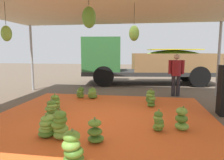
{
  "coord_description": "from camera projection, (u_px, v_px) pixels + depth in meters",
  "views": [
    {
      "loc": [
        1.06,
        -5.05,
        1.68
      ],
      "look_at": [
        0.08,
        1.12,
        0.83
      ],
      "focal_mm": 33.19,
      "sensor_mm": 36.0,
      "label": 1
    }
  ],
  "objects": [
    {
      "name": "banana_bunch_11",
      "position": [
        80.0,
        93.0,
        7.53
      ],
      "size": [
        0.36,
        0.37,
        0.44
      ],
      "color": "#60932D",
      "rests_on": "tarp_orange"
    },
    {
      "name": "banana_bunch_2",
      "position": [
        158.0,
        122.0,
        4.35
      ],
      "size": [
        0.28,
        0.31,
        0.48
      ],
      "color": "#518428",
      "rests_on": "tarp_orange"
    },
    {
      "name": "banana_bunch_5",
      "position": [
        95.0,
        132.0,
        3.83
      ],
      "size": [
        0.43,
        0.43,
        0.48
      ],
      "color": "#477523",
      "rests_on": "tarp_orange"
    },
    {
      "name": "worker_0",
      "position": [
        176.0,
        72.0,
        7.83
      ],
      "size": [
        0.59,
        0.36,
        1.61
      ],
      "color": "#26262D",
      "rests_on": "ground"
    },
    {
      "name": "banana_bunch_9",
      "position": [
        47.0,
        127.0,
        4.1
      ],
      "size": [
        0.44,
        0.45,
        0.47
      ],
      "color": "#477523",
      "rests_on": "tarp_orange"
    },
    {
      "name": "tarp_orange",
      "position": [
        102.0,
        117.0,
        5.33
      ],
      "size": [
        5.71,
        5.4,
        0.01
      ],
      "primitive_type": "cube",
      "color": "#E05B23",
      "rests_on": "ground"
    },
    {
      "name": "banana_bunch_4",
      "position": [
        151.0,
        99.0,
        6.31
      ],
      "size": [
        0.35,
        0.34,
        0.56
      ],
      "color": "#477523",
      "rests_on": "tarp_orange"
    },
    {
      "name": "banana_bunch_6",
      "position": [
        60.0,
        126.0,
        3.97
      ],
      "size": [
        0.4,
        0.41,
        0.6
      ],
      "color": "#75A83D",
      "rests_on": "tarp_orange"
    },
    {
      "name": "banana_bunch_8",
      "position": [
        73.0,
        149.0,
        3.05
      ],
      "size": [
        0.41,
        0.42,
        0.56
      ],
      "color": "#477523",
      "rests_on": "tarp_orange"
    },
    {
      "name": "banana_bunch_1",
      "position": [
        55.0,
        103.0,
        6.04
      ],
      "size": [
        0.4,
        0.42,
        0.48
      ],
      "color": "#518428",
      "rests_on": "tarp_orange"
    },
    {
      "name": "banana_bunch_12",
      "position": [
        92.0,
        94.0,
        7.47
      ],
      "size": [
        0.43,
        0.43,
        0.42
      ],
      "color": "#477523",
      "rests_on": "tarp_orange"
    },
    {
      "name": "banana_bunch_0",
      "position": [
        182.0,
        120.0,
        4.43
      ],
      "size": [
        0.4,
        0.4,
        0.53
      ],
      "color": "#6B9E38",
      "rests_on": "tarp_orange"
    },
    {
      "name": "ground_plane",
      "position": [
        118.0,
        94.0,
        8.27
      ],
      "size": [
        40.0,
        40.0,
        0.0
      ],
      "primitive_type": "plane",
      "color": "brown"
    },
    {
      "name": "cargo_truck_main",
      "position": [
        143.0,
        61.0,
        10.88
      ],
      "size": [
        6.97,
        3.03,
        2.4
      ],
      "color": "#2D2D2D",
      "rests_on": "ground"
    },
    {
      "name": "banana_bunch_7",
      "position": [
        150.0,
        97.0,
        6.87
      ],
      "size": [
        0.39,
        0.39,
        0.45
      ],
      "color": "#477523",
      "rests_on": "tarp_orange"
    },
    {
      "name": "tent_canopy",
      "position": [
        100.0,
        5.0,
        4.86
      ],
      "size": [
        8.0,
        7.0,
        2.87
      ],
      "color": "#9EA0A5",
      "rests_on": "ground"
    },
    {
      "name": "banana_bunch_10",
      "position": [
        51.0,
        109.0,
        5.37
      ],
      "size": [
        0.43,
        0.43,
        0.48
      ],
      "color": "#75A83D",
      "rests_on": "tarp_orange"
    }
  ]
}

